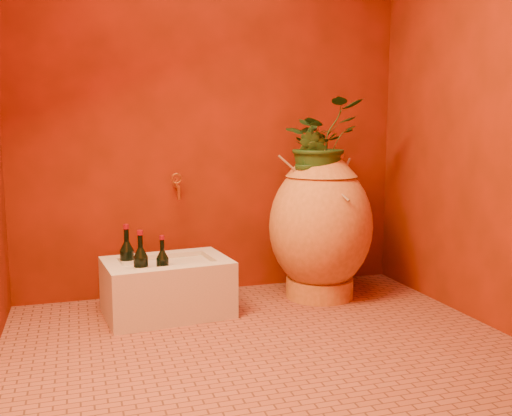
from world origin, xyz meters
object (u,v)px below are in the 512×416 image
object	(u,v)px
wall_tap	(177,185)
wine_bottle_c	(141,269)
wine_bottle_a	(127,263)
amphora	(321,225)
stone_basin	(167,288)
wine_bottle_b	(163,269)

from	to	relation	value
wall_tap	wine_bottle_c	bearing A→B (deg)	-123.21
wine_bottle_a	wine_bottle_c	distance (m)	0.18
amphora	wine_bottle_c	world-z (taller)	amphora
stone_basin	wine_bottle_c	xyz separation A→B (m)	(-0.15, -0.09, 0.14)
wine_bottle_c	wall_tap	bearing A→B (deg)	56.79
amphora	stone_basin	size ratio (longest dim) A/B	1.25
wine_bottle_a	wine_bottle_c	xyz separation A→B (m)	(0.06, -0.17, -0.00)
amphora	stone_basin	xyz separation A→B (m)	(-0.97, -0.05, -0.30)
wine_bottle_b	wine_bottle_c	distance (m)	0.12
wine_bottle_a	wine_bottle_b	world-z (taller)	wine_bottle_a
wine_bottle_a	wine_bottle_b	size ratio (longest dim) A/B	1.16
stone_basin	wine_bottle_c	size ratio (longest dim) A/B	2.19
amphora	wine_bottle_a	bearing A→B (deg)	178.74
stone_basin	wine_bottle_c	bearing A→B (deg)	-149.43
stone_basin	wine_bottle_b	bearing A→B (deg)	-116.20
amphora	wall_tap	world-z (taller)	amphora
wine_bottle_b	amphora	bearing A→B (deg)	6.72
amphora	wine_bottle_c	bearing A→B (deg)	-172.76
wine_bottle_c	wall_tap	xyz separation A→B (m)	(0.28, 0.42, 0.41)
wine_bottle_b	wall_tap	xyz separation A→B (m)	(0.16, 0.40, 0.43)
amphora	wine_bottle_a	size ratio (longest dim) A/B	2.68
wine_bottle_c	wall_tap	size ratio (longest dim) A/B	2.13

